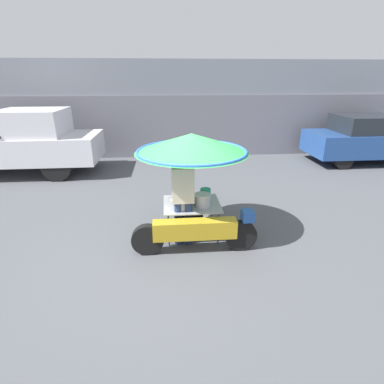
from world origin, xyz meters
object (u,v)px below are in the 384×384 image
object	(u,v)px
vendor_person	(183,196)
pickup_truck	(11,143)
parked_car	(368,139)
vendor_motorcycle_cart	(192,158)

from	to	relation	value
vendor_person	pickup_truck	size ratio (longest dim) A/B	0.31
parked_car	vendor_person	bearing A→B (deg)	-143.45
vendor_motorcycle_cart	pickup_truck	bearing A→B (deg)	139.45
vendor_motorcycle_cart	parked_car	bearing A→B (deg)	35.91
pickup_truck	parked_car	bearing A→B (deg)	1.86
vendor_person	parked_car	size ratio (longest dim) A/B	0.40
vendor_motorcycle_cart	vendor_person	xyz separation A→B (m)	(-0.18, -0.25, -0.60)
vendor_motorcycle_cart	pickup_truck	xyz separation A→B (m)	(-5.12, 4.38, -0.57)
parked_car	pickup_truck	distance (m)	11.69
vendor_motorcycle_cart	parked_car	distance (m)	8.14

